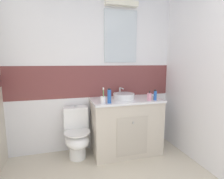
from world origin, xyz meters
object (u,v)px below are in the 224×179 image
at_px(toilet, 77,135).
at_px(shampoo_bottle_tall, 109,96).
at_px(soap_dispenser, 149,97).
at_px(sink_basin, 124,96).
at_px(toothbrush_cup, 103,99).
at_px(deodorant_spray_can, 155,95).

bearing_deg(toilet, shampoo_bottle_tall, -29.29).
bearing_deg(soap_dispenser, sink_basin, 144.00).
height_order(toothbrush_cup, shampoo_bottle_tall, toothbrush_cup).
xyz_separation_m(sink_basin, deodorant_spray_can, (0.41, -0.23, 0.03)).
height_order(soap_dispenser, shampoo_bottle_tall, shampoo_bottle_tall).
bearing_deg(sink_basin, deodorant_spray_can, -28.76).
bearing_deg(toothbrush_cup, deodorant_spray_can, -1.55).
bearing_deg(deodorant_spray_can, toilet, 168.55).
bearing_deg(toilet, toothbrush_cup, -30.73).
relative_size(toilet, toothbrush_cup, 3.45).
xyz_separation_m(soap_dispenser, shampoo_bottle_tall, (-0.61, -0.01, 0.04)).
distance_m(toilet, shampoo_bottle_tall, 0.77).
xyz_separation_m(toothbrush_cup, soap_dispenser, (0.69, -0.02, 0.00)).
height_order(toilet, soap_dispenser, soap_dispenser).
bearing_deg(toilet, deodorant_spray_can, -11.45).
distance_m(deodorant_spray_can, shampoo_bottle_tall, 0.70).
height_order(toothbrush_cup, soap_dispenser, toothbrush_cup).
height_order(sink_basin, toothbrush_cup, toothbrush_cup).
bearing_deg(toilet, soap_dispenser, -12.63).
distance_m(soap_dispenser, shampoo_bottle_tall, 0.61).
xyz_separation_m(sink_basin, toilet, (-0.72, 0.00, -0.55)).
relative_size(toothbrush_cup, soap_dispenser, 1.48).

